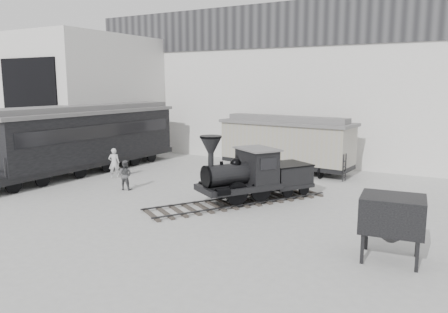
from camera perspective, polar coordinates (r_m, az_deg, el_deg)
The scene contains 9 objects.
ground at distance 18.91m, azimuth -5.89°, elevation -7.69°, with size 90.00×90.00×0.00m, color #9E9E9B.
north_wall at distance 31.49m, azimuth 10.05°, elevation 9.34°, with size 34.00×2.51×11.00m.
west_pavilion at distance 35.13m, azimuth -16.13°, elevation 7.39°, with size 7.00×12.11×9.00m.
locomotive at distance 20.79m, azimuth 3.58°, elevation -2.72°, with size 6.52×8.69×3.20m.
boxcar at distance 28.19m, azimuth 8.09°, elevation 1.85°, with size 8.90×3.59×3.55m.
passenger_coach at distance 28.93m, azimuth -17.51°, elevation 2.31°, with size 3.73×14.79×3.93m.
visitor_a at distance 26.80m, azimuth -14.16°, elevation -0.83°, with size 0.65×0.43×1.79m, color silver.
visitor_b at distance 23.70m, azimuth -12.80°, elevation -2.35°, with size 0.78×0.61×1.60m, color #4B4C4E.
coal_hopper at distance 14.87m, azimuth 21.09°, elevation -7.59°, with size 2.07×1.76×2.10m.
Camera 1 is at (10.48, -14.72, 5.58)m, focal length 35.00 mm.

